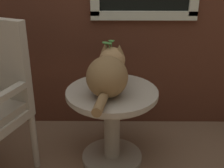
# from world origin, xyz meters

# --- Properties ---
(wicker_side_table) EXTENTS (0.63, 0.63, 0.56)m
(wicker_side_table) POSITION_xyz_m (0.08, 0.29, 0.40)
(wicker_side_table) COLOR #B2A893
(wicker_side_table) RESTS_ON ground_plane
(cat) EXTENTS (0.31, 0.61, 0.30)m
(cat) POSITION_xyz_m (0.06, 0.25, 0.71)
(cat) COLOR olive
(cat) RESTS_ON wicker_side_table
(pewter_vase_with_ivy) EXTENTS (0.13, 0.13, 0.31)m
(pewter_vase_with_ivy) POSITION_xyz_m (0.08, 0.40, 0.66)
(pewter_vase_with_ivy) COLOR #99999E
(pewter_vase_with_ivy) RESTS_ON wicker_side_table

